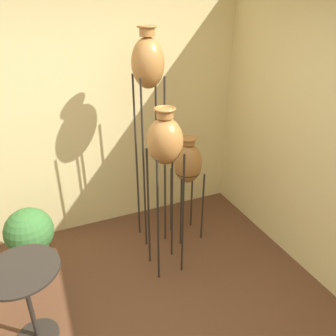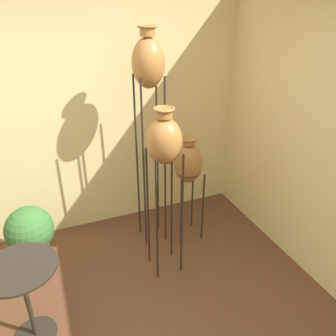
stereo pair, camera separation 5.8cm
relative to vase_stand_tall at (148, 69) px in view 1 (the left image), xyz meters
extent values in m
cube|color=beige|center=(-0.70, 0.55, -0.52)|extent=(7.85, 0.06, 2.70)
cylinder|color=#28231E|center=(-0.11, -0.11, -0.96)|extent=(0.02, 0.02, 1.82)
cylinder|color=#28231E|center=(0.11, -0.11, -0.96)|extent=(0.02, 0.02, 1.82)
cylinder|color=#28231E|center=(-0.11, 0.11, -0.96)|extent=(0.02, 0.02, 1.82)
cylinder|color=#28231E|center=(0.11, 0.11, -0.96)|extent=(0.02, 0.02, 1.82)
torus|color=#28231E|center=(0.00, 0.00, -0.05)|extent=(0.24, 0.24, 0.02)
ellipsoid|color=#A87038|center=(0.00, 0.00, 0.05)|extent=(0.30, 0.30, 0.45)
cylinder|color=#A87038|center=(0.00, 0.00, 0.32)|extent=(0.14, 0.14, 0.08)
torus|color=#A87038|center=(0.00, 0.00, 0.36)|extent=(0.18, 0.18, 0.02)
cylinder|color=#28231E|center=(-0.17, -0.63, -1.23)|extent=(0.02, 0.02, 1.27)
cylinder|color=#28231E|center=(0.08, -0.63, -1.23)|extent=(0.02, 0.02, 1.27)
cylinder|color=#28231E|center=(-0.17, -0.38, -1.23)|extent=(0.02, 0.02, 1.27)
cylinder|color=#28231E|center=(0.08, -0.38, -1.23)|extent=(0.02, 0.02, 1.27)
torus|color=#28231E|center=(-0.05, -0.51, -0.60)|extent=(0.25, 0.25, 0.02)
ellipsoid|color=#A87038|center=(-0.05, -0.51, -0.50)|extent=(0.31, 0.31, 0.41)
cylinder|color=#A87038|center=(-0.05, -0.51, -0.26)|extent=(0.14, 0.14, 0.07)
torus|color=#A87038|center=(-0.05, -0.51, -0.23)|extent=(0.18, 0.18, 0.02)
cylinder|color=#28231E|center=(0.24, -0.26, -1.46)|extent=(0.02, 0.02, 0.82)
cylinder|color=#28231E|center=(0.50, -0.26, -1.46)|extent=(0.02, 0.02, 0.82)
cylinder|color=#28231E|center=(0.24, 0.00, -1.46)|extent=(0.02, 0.02, 0.82)
cylinder|color=#28231E|center=(0.50, 0.00, -1.46)|extent=(0.02, 0.02, 0.82)
torus|color=#28231E|center=(0.37, -0.13, -1.05)|extent=(0.27, 0.27, 0.02)
ellipsoid|color=#A87038|center=(0.37, -0.13, -0.95)|extent=(0.29, 0.29, 0.43)
cylinder|color=#A87038|center=(0.37, -0.13, -0.71)|extent=(0.13, 0.13, 0.06)
torus|color=#A87038|center=(0.37, -0.13, -0.68)|extent=(0.17, 0.17, 0.02)
cylinder|color=#28231E|center=(-1.30, -0.85, -1.86)|extent=(0.33, 0.33, 0.01)
cylinder|color=#28231E|center=(-1.30, -0.85, -1.51)|extent=(0.04, 0.04, 0.69)
cylinder|color=#28231E|center=(-1.30, -0.85, -1.16)|extent=(0.55, 0.55, 0.02)
cylinder|color=olive|center=(-1.26, -0.02, -1.73)|extent=(0.29, 0.29, 0.28)
torus|color=olive|center=(-1.26, -0.02, -1.59)|extent=(0.32, 0.32, 0.02)
sphere|color=#387033|center=(-1.26, -0.02, -1.42)|extent=(0.46, 0.46, 0.46)
camera|label=1|loc=(-1.03, -2.87, 0.52)|focal=35.00mm
camera|label=2|loc=(-0.98, -2.89, 0.52)|focal=35.00mm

